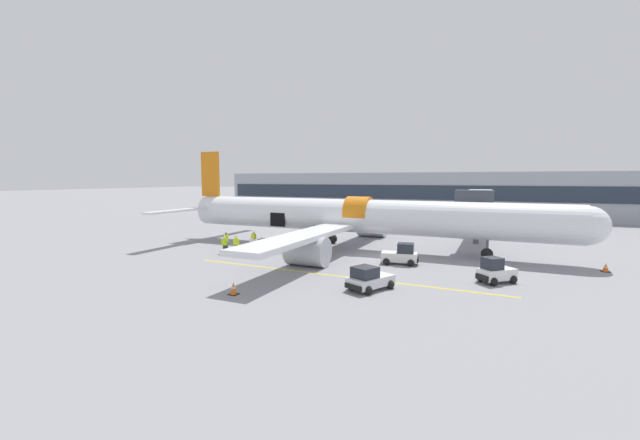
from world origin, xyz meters
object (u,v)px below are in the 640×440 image
at_px(ground_crew_loader_b, 302,242).
at_px(ground_crew_helper, 224,244).
at_px(ground_crew_loader_a, 288,244).
at_px(ground_crew_supervisor, 254,238).
at_px(ground_crew_driver, 236,244).
at_px(baggage_tug_mid, 369,279).
at_px(airplane, 353,218).
at_px(baggage_tug_lead, 401,255).
at_px(ground_crew_marshal, 226,241).
at_px(baggage_cart_loading, 266,245).
at_px(baggage_tug_rear, 496,272).

height_order(ground_crew_loader_b, ground_crew_helper, ground_crew_loader_b).
xyz_separation_m(ground_crew_loader_a, ground_crew_supervisor, (-5.34, 2.27, -0.07)).
relative_size(ground_crew_supervisor, ground_crew_helper, 0.94).
bearing_deg(ground_crew_driver, baggage_tug_mid, -22.82).
bearing_deg(airplane, baggage_tug_lead, -39.61).
bearing_deg(ground_crew_driver, ground_crew_marshal, 151.23).
xyz_separation_m(baggage_tug_lead, baggage_cart_loading, (-13.29, 0.49, -0.14)).
xyz_separation_m(baggage_tug_lead, ground_crew_supervisor, (-15.87, 2.28, 0.08)).
bearing_deg(ground_crew_marshal, airplane, 27.90).
height_order(airplane, baggage_tug_mid, airplane).
bearing_deg(baggage_cart_loading, ground_crew_marshal, -158.14).
relative_size(ground_crew_driver, ground_crew_supervisor, 1.13).
xyz_separation_m(baggage_tug_mid, ground_crew_driver, (-14.75, 6.20, 0.25)).
relative_size(ground_crew_loader_b, ground_crew_helper, 1.03).
distance_m(baggage_tug_rear, ground_crew_loader_b, 17.75).
xyz_separation_m(baggage_tug_lead, ground_crew_loader_b, (-9.99, 1.78, 0.16)).
bearing_deg(ground_crew_supervisor, ground_crew_loader_b, -4.81).
xyz_separation_m(ground_crew_loader_a, ground_crew_helper, (-5.44, -2.37, -0.01)).
height_order(baggage_tug_lead, baggage_tug_rear, baggage_tug_rear).
relative_size(ground_crew_loader_a, ground_crew_marshal, 0.94).
relative_size(airplane, ground_crew_loader_b, 24.06).
bearing_deg(ground_crew_helper, baggage_tug_rear, -1.86).
relative_size(baggage_tug_mid, ground_crew_marshal, 1.94).
bearing_deg(baggage_tug_rear, ground_crew_loader_a, 169.95).
relative_size(baggage_cart_loading, ground_crew_helper, 2.33).
xyz_separation_m(airplane, ground_crew_loader_b, (-4.11, -3.08, -2.25)).
bearing_deg(ground_crew_loader_b, airplane, 36.89).
distance_m(ground_crew_loader_b, ground_crew_driver, 6.20).
distance_m(baggage_tug_lead, ground_crew_driver, 15.01).
bearing_deg(baggage_tug_mid, ground_crew_driver, 157.18).
height_order(baggage_tug_rear, ground_crew_loader_b, baggage_tug_rear).
bearing_deg(baggage_cart_loading, ground_crew_loader_a, -9.73).
bearing_deg(baggage_cart_loading, airplane, 30.59).
height_order(ground_crew_supervisor, ground_crew_helper, ground_crew_helper).
relative_size(baggage_tug_lead, ground_crew_driver, 1.79).
height_order(baggage_tug_rear, ground_crew_driver, same).
bearing_deg(ground_crew_loader_a, baggage_tug_rear, -10.05).
bearing_deg(ground_crew_helper, airplane, 35.62).
bearing_deg(ground_crew_marshal, ground_crew_driver, -28.77).
relative_size(ground_crew_loader_b, ground_crew_supervisor, 1.10).
bearing_deg(ground_crew_supervisor, baggage_tug_mid, -33.74).
bearing_deg(ground_crew_marshal, baggage_tug_rear, -5.17).
bearing_deg(airplane, ground_crew_loader_a, -133.75).
height_order(baggage_tug_lead, ground_crew_loader_b, baggage_tug_lead).
distance_m(baggage_cart_loading, ground_crew_marshal, 3.86).
bearing_deg(baggage_tug_mid, ground_crew_marshal, 156.45).
bearing_deg(ground_crew_marshal, ground_crew_supervisor, 72.97).
bearing_deg(airplane, ground_crew_driver, -142.50).
bearing_deg(baggage_tug_rear, baggage_cart_loading, 169.99).
xyz_separation_m(baggage_cart_loading, ground_crew_loader_b, (3.30, 1.30, 0.31)).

